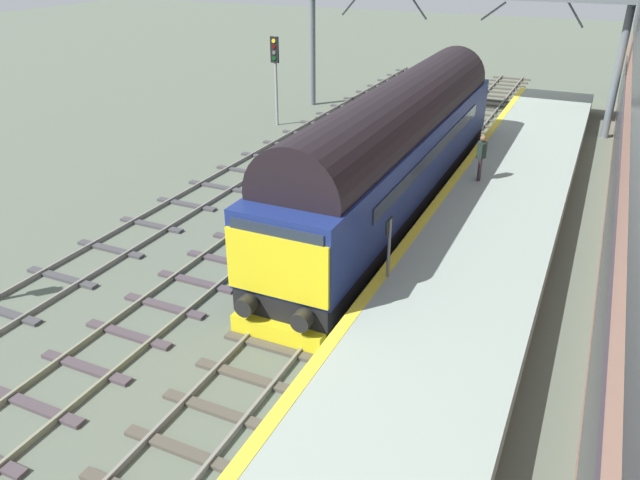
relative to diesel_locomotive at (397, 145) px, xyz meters
name	(u,v)px	position (x,y,z in m)	size (l,w,h in m)	color
ground_plane	(355,254)	(0.00, -3.65, -2.48)	(140.00, 140.00, 0.00)	#596254
track_main	(355,253)	(0.00, -3.65, -2.42)	(2.50, 60.00, 0.15)	slate
track_adjacent_west	(259,233)	(-3.46, -3.65, -2.42)	(2.50, 60.00, 0.15)	gray
track_adjacent_far_west	(169,214)	(-7.11, -3.65, -2.42)	(2.50, 60.00, 0.15)	slate
station_platform	(473,263)	(3.60, -3.65, -1.98)	(4.00, 44.00, 1.01)	#94A59A
diesel_locomotive	(397,145)	(0.00, 0.00, 0.00)	(2.74, 17.75, 4.68)	black
signal_post_far	(275,68)	(-9.28, 8.36, 0.45)	(0.44, 0.22, 4.49)	gray
platform_number_sign	(389,238)	(1.89, -6.24, -0.39)	(0.10, 0.44, 1.61)	slate
waiting_passenger	(482,153)	(2.55, 1.85, -0.49)	(0.38, 0.51, 1.64)	#372932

